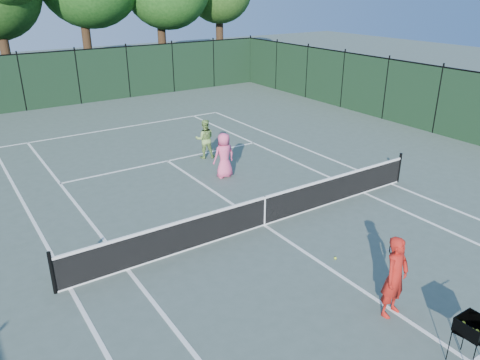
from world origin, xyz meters
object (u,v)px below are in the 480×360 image
loose_ball_midcourt (335,258)px  ball_hopper (473,327)px  player_pink (224,155)px  player_green (205,139)px  coach (395,277)px

loose_ball_midcourt → ball_hopper: bearing=-97.4°
player_pink → ball_hopper: bearing=85.1°
player_green → ball_hopper: (-1.52, -12.24, 0.03)m
player_pink → ball_hopper: 10.14m
ball_hopper → loose_ball_midcourt: size_ratio=14.13×
player_pink → ball_hopper: (-1.08, -10.08, -0.01)m
player_pink → loose_ball_midcourt: player_pink is taller
ball_hopper → loose_ball_midcourt: (0.50, 3.85, -0.77)m
ball_hopper → player_pink: bearing=73.6°
coach → ball_hopper: size_ratio=1.87×
player_green → ball_hopper: player_green is taller
player_pink → player_green: (0.44, 2.16, -0.04)m
loose_ball_midcourt → player_pink: bearing=84.7°
player_green → loose_ball_midcourt: bearing=106.6°
player_pink → coach: bearing=83.7°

